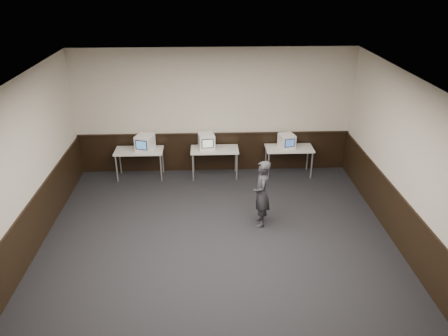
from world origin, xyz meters
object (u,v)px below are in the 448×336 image
object	(u,v)px
emac_left	(145,143)
person	(262,194)
emac_right	(287,141)
desk_center	(215,151)
emac_center	(207,141)
desk_right	(289,150)
desk_left	(139,153)

from	to	relation	value
emac_left	person	xyz separation A→B (m)	(2.65, -2.33, -0.23)
emac_left	emac_right	size ratio (longest dim) A/B	1.15
desk_center	emac_center	distance (m)	0.34
desk_right	desk_center	bearing A→B (deg)	180.00
desk_center	emac_left	distance (m)	1.76
desk_center	emac_right	xyz separation A→B (m)	(1.82, 0.00, 0.25)
desk_center	emac_right	bearing A→B (deg)	0.14
desk_right	emac_center	bearing A→B (deg)	179.08
desk_center	emac_right	world-z (taller)	emac_right
desk_left	emac_center	distance (m)	1.72
desk_right	person	size ratio (longest dim) A/B	0.83
desk_center	desk_right	size ratio (longest dim) A/B	1.00
desk_center	emac_left	xyz separation A→B (m)	(-1.73, -0.02, 0.27)
desk_left	desk_center	size ratio (longest dim) A/B	1.00
person	emac_center	bearing A→B (deg)	-152.16
emac_right	desk_left	bearing A→B (deg)	166.27
desk_right	emac_center	size ratio (longest dim) A/B	2.59
desk_right	emac_right	distance (m)	0.26
emac_left	emac_right	distance (m)	3.56
desk_left	emac_left	world-z (taller)	emac_left
emac_left	emac_center	bearing A→B (deg)	18.66
desk_left	desk_center	distance (m)	1.90
desk_center	emac_left	bearing A→B (deg)	-179.40
desk_left	desk_center	bearing A→B (deg)	0.00
desk_right	emac_left	xyz separation A→B (m)	(-3.63, -0.02, 0.27)
desk_left	emac_center	world-z (taller)	emac_center
desk_center	emac_center	size ratio (longest dim) A/B	2.59
emac_center	emac_right	xyz separation A→B (m)	(2.02, -0.03, -0.02)
emac_center	desk_center	bearing A→B (deg)	-17.21
emac_left	emac_right	xyz separation A→B (m)	(3.56, 0.02, -0.02)
emac_right	person	xyz separation A→B (m)	(-0.91, -2.36, -0.21)
emac_right	desk_center	bearing A→B (deg)	166.34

